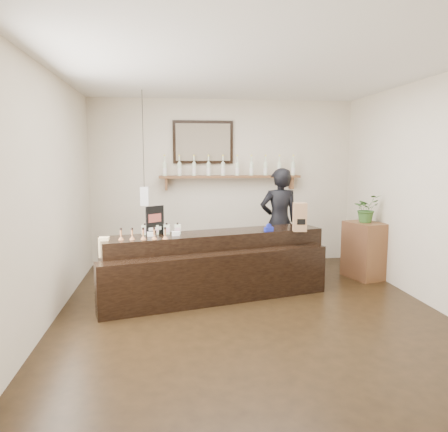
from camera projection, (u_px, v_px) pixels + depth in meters
ground at (249, 310)px, 5.27m from camera, size 5.00×5.00×0.00m
room_shell at (250, 168)px, 5.04m from camera, size 5.00×5.00×5.00m
back_wall_decor at (215, 161)px, 7.35m from camera, size 2.66×0.96×1.69m
counter at (216, 267)px, 5.75m from camera, size 3.03×1.54×0.98m
promo_sign at (155, 220)px, 5.60m from camera, size 0.23×0.17×0.37m
paper_bag at (300, 217)px, 5.87m from camera, size 0.19×0.15×0.38m
tape_dispenser at (269, 228)px, 5.88m from camera, size 0.13×0.09×0.11m
side_cabinet at (364, 250)px, 6.63m from camera, size 0.57×0.68×0.85m
potted_plant at (366, 209)px, 6.54m from camera, size 0.47×0.44×0.42m
shopkeeper at (279, 215)px, 6.76m from camera, size 0.71×0.48×1.88m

